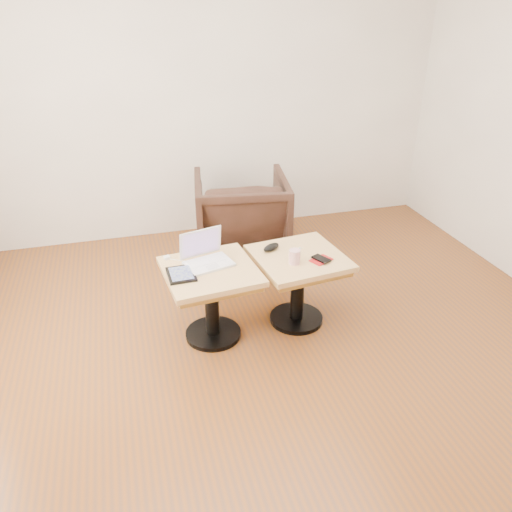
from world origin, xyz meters
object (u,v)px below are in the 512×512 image
object	(u,v)px
laptop	(206,257)
armchair	(241,216)
side_table_left	(211,286)
striped_cup	(295,257)
side_table_right	(298,272)

from	to	relation	value
laptop	armchair	world-z (taller)	laptop
laptop	side_table_left	bearing A→B (deg)	-100.17
striped_cup	armchair	xyz separation A→B (m)	(-0.05, 1.26, -0.22)
laptop	striped_cup	size ratio (longest dim) A/B	3.59
side_table_left	laptop	world-z (taller)	laptop
side_table_right	laptop	size ratio (longest dim) A/B	1.87
side_table_left	striped_cup	xyz separation A→B (m)	(0.56, -0.08, 0.19)
side_table_right	striped_cup	bearing A→B (deg)	-132.70
side_table_left	armchair	size ratio (longest dim) A/B	0.79
side_table_left	striped_cup	size ratio (longest dim) A/B	6.64
side_table_right	laptop	bearing A→B (deg)	166.49
side_table_right	laptop	distance (m)	0.67
side_table_left	armchair	distance (m)	1.29
side_table_right	laptop	xyz separation A→B (m)	(-0.64, 0.07, 0.18)
laptop	striped_cup	xyz separation A→B (m)	(0.57, -0.17, 0.01)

